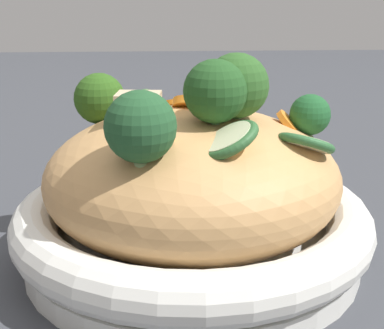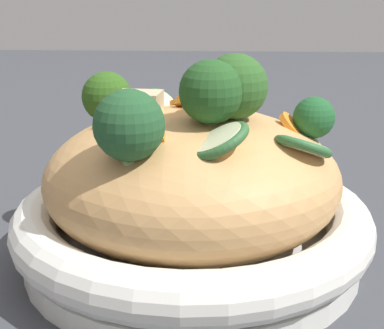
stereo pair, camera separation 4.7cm
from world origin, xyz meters
name	(u,v)px [view 1 (the left image)]	position (x,y,z in m)	size (l,w,h in m)	color
ground_plane	(192,257)	(0.00, 0.00, 0.00)	(3.00, 3.00, 0.00)	#3B3D43
serving_bowl	(192,227)	(0.00, 0.00, 0.03)	(0.30, 0.30, 0.06)	white
noodle_heap	(192,177)	(0.00, 0.00, 0.07)	(0.24, 0.24, 0.11)	tan
broccoli_florets	(189,103)	(0.02, 0.00, 0.14)	(0.19, 0.23, 0.08)	#A0C377
carrot_coins	(188,114)	(-0.02, 0.00, 0.12)	(0.16, 0.15, 0.04)	orange
zucchini_slices	(231,130)	(0.02, 0.03, 0.12)	(0.19, 0.17, 0.04)	beige
chicken_chunks	(182,106)	(-0.01, -0.01, 0.13)	(0.06, 0.11, 0.03)	beige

